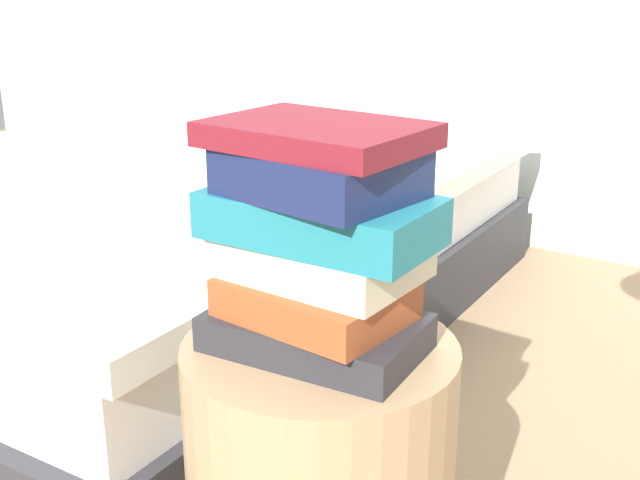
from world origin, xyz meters
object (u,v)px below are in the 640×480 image
(book_teal, at_px, (321,219))
(book_navy, at_px, (316,172))
(book_charcoal, at_px, (315,332))
(book_cream, at_px, (321,256))
(book_maroon, at_px, (317,135))
(book_rust, at_px, (317,299))
(bed, at_px, (176,235))

(book_teal, height_order, book_navy, book_navy)
(book_charcoal, bearing_deg, book_navy, 103.19)
(book_cream, distance_m, book_maroon, 0.16)
(book_rust, distance_m, book_maroon, 0.21)
(book_navy, bearing_deg, book_rust, -46.07)
(book_teal, bearing_deg, book_maroon, 142.83)
(bed, xyz_separation_m, book_maroon, (1.05, -0.81, 0.55))
(bed, relative_size, book_maroon, 7.78)
(book_charcoal, bearing_deg, book_rust, -25.32)
(bed, relative_size, book_rust, 9.09)
(bed, relative_size, book_teal, 6.98)
(book_rust, height_order, book_maroon, book_maroon)
(book_maroon, bearing_deg, book_navy, -58.45)
(book_rust, relative_size, book_teal, 0.77)
(bed, distance_m, book_rust, 1.39)
(book_rust, xyz_separation_m, book_teal, (0.00, 0.01, 0.11))
(book_charcoal, distance_m, book_cream, 0.10)
(book_cream, relative_size, book_maroon, 0.94)
(book_navy, distance_m, book_maroon, 0.05)
(book_rust, bearing_deg, bed, 146.66)
(bed, bearing_deg, book_rust, -40.24)
(book_teal, bearing_deg, book_cream, 122.52)
(book_charcoal, height_order, book_maroon, book_maroon)
(bed, distance_m, book_charcoal, 1.38)
(book_navy, bearing_deg, book_teal, 20.98)
(book_charcoal, distance_m, book_navy, 0.22)
(book_rust, height_order, book_navy, book_navy)
(bed, xyz_separation_m, book_teal, (1.07, -0.82, 0.45))
(bed, height_order, book_cream, book_cream)
(bed, bearing_deg, book_maroon, -39.92)
(book_rust, relative_size, book_maroon, 0.86)
(book_maroon, bearing_deg, book_charcoal, -62.53)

